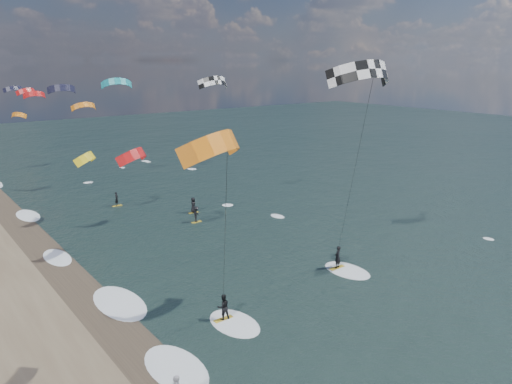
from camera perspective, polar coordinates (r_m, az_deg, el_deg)
ground at (r=31.24m, az=15.60°, el=-16.86°), size 260.00×260.00×0.00m
wet_sand_strip at (r=31.72m, az=-14.38°, el=-16.23°), size 3.00×240.00×0.00m
kitesurfer_near_a at (r=32.07m, az=12.66°, el=8.52°), size 7.87×8.43×16.57m
kitesurfer_near_b at (r=25.13m, az=-3.16°, el=-1.97°), size 7.14×8.84×13.74m
far_kitesurfers at (r=53.77m, az=-8.54°, el=-1.86°), size 6.73×11.57×1.74m
bg_kite_field at (r=74.00m, az=-20.66°, el=9.79°), size 12.90×67.98×8.60m
shoreline_surf at (r=36.01m, az=-15.63°, el=-12.38°), size 2.40×79.40×0.11m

